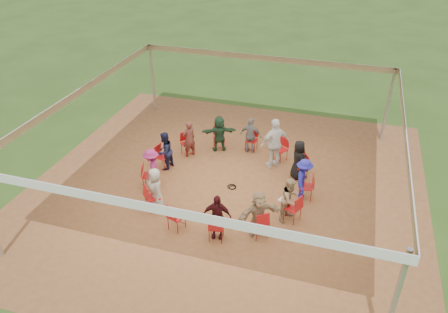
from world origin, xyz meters
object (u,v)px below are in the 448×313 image
(person_seated_1, at_px, (303,179))
(cable_coil, at_px, (232,187))
(chair_7, at_px, (163,157))
(person_seated_3, at_px, (251,135))
(laptop, at_px, (286,198))
(chair_0, at_px, (293,208))
(person_seated_10, at_px, (259,213))
(chair_6, at_px, (188,144))
(standing_person, at_px, (275,144))
(person_seated_2, at_px, (298,160))
(chair_4, at_px, (251,140))
(person_seated_8, at_px, (156,189))
(person_seated_5, at_px, (189,139))
(chair_1, at_px, (306,187))
(chair_9, at_px, (153,197))
(person_seated_4, at_px, (219,134))
(chair_5, at_px, (219,138))
(person_seated_7, at_px, (152,169))
(chair_10, at_px, (176,217))
(person_seated_0, at_px, (290,199))
(chair_2, at_px, (301,166))
(person_seated_9, at_px, (217,216))
(person_seated_6, at_px, (165,151))
(chair_12, at_px, (260,223))
(chair_3, at_px, (280,150))
(chair_8, at_px, (149,176))
(chair_11, at_px, (216,227))

(person_seated_1, xyz_separation_m, cable_coil, (-2.34, -0.13, -0.70))
(person_seated_1, bearing_deg, chair_7, 82.91)
(person_seated_3, relative_size, laptop, 3.41)
(chair_0, relative_size, person_seated_10, 0.63)
(chair_6, xyz_separation_m, standing_person, (3.30, 0.10, 0.51))
(chair_6, relative_size, person_seated_2, 0.63)
(chair_4, distance_m, person_seated_8, 4.83)
(person_seated_3, relative_size, person_seated_8, 1.00)
(chair_6, bearing_deg, person_seated_5, 90.00)
(chair_1, relative_size, chair_9, 1.00)
(chair_4, relative_size, laptop, 2.14)
(person_seated_4, distance_m, person_seated_8, 4.14)
(chair_5, bearing_deg, cable_coil, 93.36)
(person_seated_5, bearing_deg, chair_1, 111.28)
(chair_4, distance_m, chair_7, 3.50)
(person_seated_2, xyz_separation_m, person_seated_7, (-4.57, -2.02, 0.00))
(standing_person, bearing_deg, chair_10, 24.52)
(person_seated_0, bearing_deg, chair_5, 68.72)
(chair_2, xyz_separation_m, person_seated_9, (-1.83, -3.82, 0.27))
(person_seated_6, bearing_deg, chair_12, 68.72)
(person_seated_1, distance_m, person_seated_4, 4.14)
(chair_1, distance_m, person_seated_4, 4.25)
(chair_6, bearing_deg, person_seated_7, 30.23)
(person_seated_10, bearing_deg, person_seated_8, 138.46)
(chair_9, xyz_separation_m, person_seated_0, (4.16, 0.80, 0.27))
(chair_3, bearing_deg, chair_5, 27.69)
(chair_6, xyz_separation_m, person_seated_7, (-0.34, -2.37, 0.27))
(person_seated_2, xyz_separation_m, person_seated_5, (-4.13, 0.28, 0.00))
(chair_8, relative_size, person_seated_8, 0.63)
(chair_2, distance_m, person_seated_1, 1.27)
(standing_person, bearing_deg, chair_9, 9.21)
(chair_4, bearing_deg, person_seated_2, 149.77)
(chair_4, bearing_deg, standing_person, 143.89)
(chair_12, bearing_deg, person_seated_9, 160.76)
(chair_1, bearing_deg, chair_7, 83.08)
(chair_9, bearing_deg, chair_6, 138.46)
(chair_4, bearing_deg, chair_8, 55.38)
(chair_6, relative_size, chair_7, 1.00)
(chair_5, relative_size, person_seated_7, 0.63)
(chair_11, bearing_deg, chair_12, 13.85)
(chair_2, distance_m, person_seated_0, 2.41)
(chair_4, relative_size, person_seated_1, 0.63)
(standing_person, bearing_deg, person_seated_6, -20.95)
(person_seated_0, bearing_deg, laptop, 90.00)
(chair_11, distance_m, person_seated_9, 0.30)
(person_seated_1, distance_m, person_seated_3, 3.34)
(person_seated_0, distance_m, standing_person, 2.99)
(person_seated_5, bearing_deg, person_seated_0, 96.92)
(chair_11, xyz_separation_m, standing_person, (0.79, 4.33, 0.51))
(person_seated_3, height_order, person_seated_10, same)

